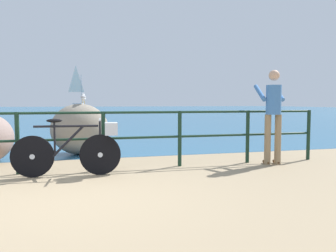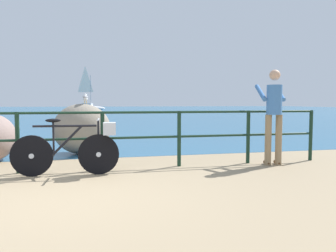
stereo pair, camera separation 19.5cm
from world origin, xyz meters
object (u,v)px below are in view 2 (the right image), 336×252
(bicycle, at_px, (75,147))
(person_at_railing, at_px, (274,112))
(seagull, at_px, (85,98))
(breakwater_boulder_main, at_px, (82,129))
(sailboat, at_px, (89,106))

(bicycle, relative_size, person_at_railing, 0.95)
(bicycle, relative_size, seagull, 5.06)
(breakwater_boulder_main, distance_m, sailboat, 39.01)
(sailboat, bearing_deg, person_at_railing, -62.71)
(bicycle, height_order, person_at_railing, person_at_railing)
(person_at_railing, xyz_separation_m, sailboat, (-3.53, 41.21, -0.28))
(bicycle, distance_m, sailboat, 41.30)
(breakwater_boulder_main, height_order, seagull, seagull)
(person_at_railing, bearing_deg, bicycle, 101.23)
(breakwater_boulder_main, xyz_separation_m, sailboat, (-0.00, 39.01, 0.14))
(breakwater_boulder_main, distance_m, seagull, 0.72)
(sailboat, bearing_deg, seagull, -67.48)
(person_at_railing, bearing_deg, seagull, 67.54)
(person_at_railing, height_order, sailboat, sailboat)
(person_at_railing, height_order, breakwater_boulder_main, person_at_railing)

